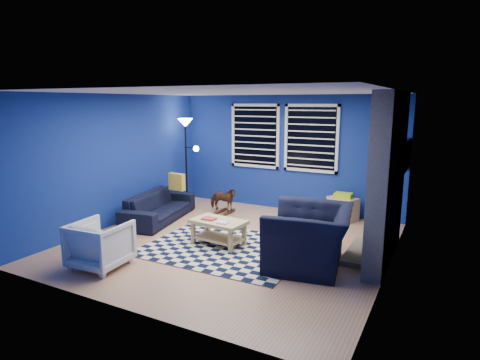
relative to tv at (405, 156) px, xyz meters
The scene contains 18 objects.
floor 3.46m from the tv, 140.73° to the right, with size 5.00×5.00×0.00m, color tan.
ceiling 3.35m from the tv, 140.73° to the right, with size 5.00×5.00×0.00m, color white.
wall_back 2.50m from the tv, 168.45° to the left, with size 5.00×5.00×0.00m, color navy.
wall_left 5.34m from the tv, 157.98° to the right, with size 5.00×5.00×0.00m, color navy.
wall_right 2.01m from the tv, 88.45° to the right, with size 5.00×5.00×0.00m, color navy.
fireplace 1.52m from the tv, 93.32° to the right, with size 0.65×2.00×2.50m.
window_left 3.24m from the tv, behind, with size 1.17×0.06×1.42m.
window_right 1.96m from the tv, 166.32° to the left, with size 1.17×0.06×1.42m.
tv is the anchor object (origin of this frame).
rug 3.58m from the tv, 137.04° to the right, with size 2.50×2.00×0.02m, color black.
sofa 4.76m from the tv, 161.13° to the right, with size 0.75×1.91×0.56m, color black.
armchair_big 2.67m from the tv, 113.61° to the right, with size 1.15×1.32×0.86m, color black.
armchair_bent 5.32m from the tv, 134.20° to the right, with size 0.73×0.75×0.68m, color gray.
rocking_horse 3.67m from the tv, behind, with size 0.60×0.27×0.51m, color #402214.
coffee_table 3.55m from the tv, 140.11° to the right, with size 0.94×0.60×0.45m.
cabinet 1.63m from the tv, 167.37° to the left, with size 0.66×0.57×0.55m.
floor_lamp 4.59m from the tv, behind, with size 0.54×0.33×1.99m.
throw_pillow 4.42m from the tv, 165.60° to the right, with size 0.36×0.11×0.35m, color gold.
Camera 1 is at (3.14, -5.64, 2.36)m, focal length 30.00 mm.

